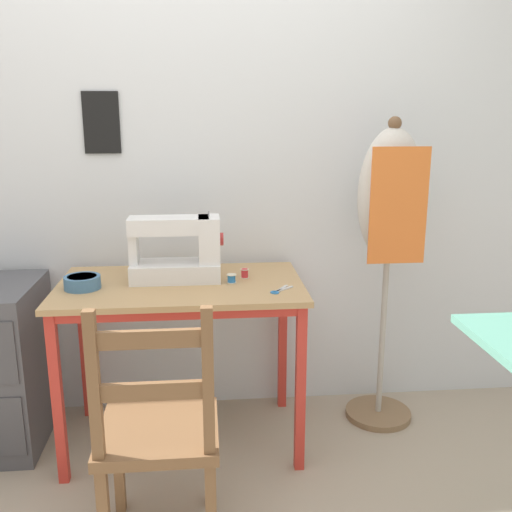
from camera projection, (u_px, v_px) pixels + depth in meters
name	position (u px, v px, depth m)	size (l,w,h in m)	color
ground_plane	(184.00, 480.00, 2.35)	(14.00, 14.00, 0.00)	tan
wall_back	(180.00, 155.00, 2.69)	(10.00, 0.06, 2.55)	silver
sewing_table	(181.00, 305.00, 2.47)	(1.05, 0.62, 0.76)	tan
sewing_machine	(180.00, 251.00, 2.47)	(0.40, 0.18, 0.30)	white
fabric_bowl	(82.00, 282.00, 2.37)	(0.15, 0.15, 0.05)	teal
scissors	(278.00, 291.00, 2.34)	(0.11, 0.11, 0.01)	silver
thread_spool_near_machine	(232.00, 278.00, 2.46)	(0.04, 0.04, 0.04)	#2875C1
thread_spool_mid_table	(245.00, 273.00, 2.53)	(0.04, 0.04, 0.04)	red
wooden_chair	(158.00, 434.00, 1.90)	(0.40, 0.38, 0.92)	brown
dress_form	(390.00, 214.00, 2.59)	(0.32, 0.32, 1.45)	#846647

